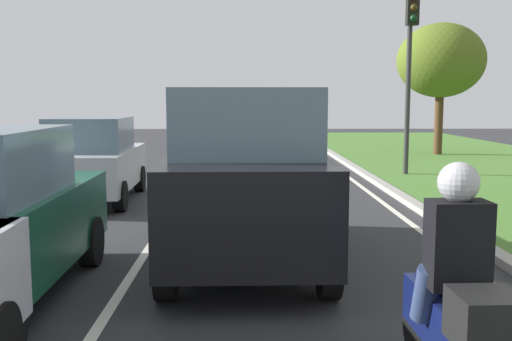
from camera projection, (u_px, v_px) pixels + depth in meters
ground_plane at (213, 196)px, 13.12m from camera, size 60.00×60.00×0.00m
lane_line_center at (182, 196)px, 13.10m from camera, size 0.12×32.00×0.01m
lane_line_right_edge at (373, 196)px, 13.19m from camera, size 0.12×32.00×0.01m
curb_right at (396, 193)px, 13.19m from camera, size 0.24×48.00×0.12m
car_suv_ahead at (246, 175)px, 7.72m from camera, size 2.01×4.52×2.28m
car_hatchback_far at (93, 160)px, 12.37m from camera, size 1.82×3.74×1.78m
motorcycle at (455, 332)px, 4.01m from camera, size 0.41×1.90×1.01m
rider_person at (456, 242)px, 3.99m from camera, size 0.50×0.40×1.16m
traffic_light_near_right at (410, 48)px, 16.07m from camera, size 0.32×0.50×5.21m
tree_roadside_far at (441, 61)px, 22.11m from camera, size 3.28×3.28×5.00m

